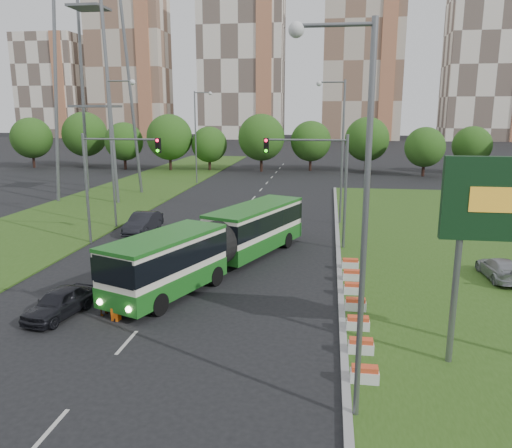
% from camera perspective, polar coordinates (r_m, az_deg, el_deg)
% --- Properties ---
extents(ground, '(360.00, 360.00, 0.00)m').
position_cam_1_polar(ground, '(26.72, -3.52, -8.13)').
color(ground, black).
rests_on(ground, ground).
extents(grass_median, '(14.00, 60.00, 0.15)m').
position_cam_1_polar(grass_median, '(34.65, 21.01, -3.91)').
color(grass_median, '#2C4E16').
rests_on(grass_median, ground).
extents(median_kerb, '(0.30, 60.00, 0.18)m').
position_cam_1_polar(median_kerb, '(33.77, 9.42, -3.61)').
color(median_kerb, gray).
rests_on(median_kerb, ground).
extents(left_verge, '(12.00, 110.00, 0.10)m').
position_cam_1_polar(left_verge, '(55.40, -16.62, 2.43)').
color(left_verge, '#2C4E16').
rests_on(left_verge, ground).
extents(lane_markings, '(0.20, 100.00, 0.01)m').
position_cam_1_polar(lane_markings, '(46.16, -2.12, 0.89)').
color(lane_markings, '#AFAEA8').
rests_on(lane_markings, ground).
extents(flower_planters, '(1.10, 13.70, 0.60)m').
position_cam_1_polar(flower_planters, '(24.79, 11.31, -8.96)').
color(flower_planters, silver).
rests_on(flower_planters, grass_median).
extents(traffic_mast_median, '(5.76, 0.32, 8.00)m').
position_cam_1_polar(traffic_mast_median, '(34.67, 7.57, 5.77)').
color(traffic_mast_median, slate).
rests_on(traffic_mast_median, ground).
extents(traffic_mast_left, '(5.76, 0.32, 8.00)m').
position_cam_1_polar(traffic_mast_left, '(37.10, -16.68, 5.80)').
color(traffic_mast_left, slate).
rests_on(traffic_mast_left, ground).
extents(street_lamps, '(36.00, 60.00, 12.00)m').
position_cam_1_polar(street_lamps, '(35.55, -5.12, 7.06)').
color(street_lamps, slate).
rests_on(street_lamps, ground).
extents(tree_line, '(120.00, 8.00, 9.00)m').
position_cam_1_polar(tree_line, '(79.71, 11.88, 8.94)').
color(tree_line, '#255216').
rests_on(tree_line, ground).
extents(apartment_tower_west, '(26.00, 15.00, 48.00)m').
position_cam_1_polar(apartment_tower_west, '(188.56, -14.21, 16.87)').
color(apartment_tower_west, beige).
rests_on(apartment_tower_west, ground).
extents(apartment_tower_cwest, '(28.00, 15.00, 52.00)m').
position_cam_1_polar(apartment_tower_cwest, '(177.76, -1.60, 18.15)').
color(apartment_tower_cwest, white).
rests_on(apartment_tower_cwest, ground).
extents(apartment_tower_ceast, '(25.00, 15.00, 50.00)m').
position_cam_1_polar(apartment_tower_ceast, '(175.36, 12.04, 17.63)').
color(apartment_tower_ceast, beige).
rests_on(apartment_tower_ceast, ground).
extents(apartment_tower_east, '(27.00, 15.00, 47.00)m').
position_cam_1_polar(apartment_tower_east, '(181.91, 25.21, 16.08)').
color(apartment_tower_east, white).
rests_on(apartment_tower_east, ground).
extents(midrise_west, '(22.00, 14.00, 36.00)m').
position_cam_1_polar(midrise_west, '(201.32, -22.29, 14.33)').
color(midrise_west, white).
rests_on(midrise_west, ground).
extents(articulated_bus, '(2.74, 17.59, 2.90)m').
position_cam_1_polar(articulated_bus, '(30.36, -4.60, -2.05)').
color(articulated_bus, silver).
rests_on(articulated_bus, ground).
extents(car_left_near, '(2.29, 4.22, 1.36)m').
position_cam_1_polar(car_left_near, '(25.62, -21.56, -8.36)').
color(car_left_near, black).
rests_on(car_left_near, ground).
extents(car_left_far, '(1.77, 4.90, 1.61)m').
position_cam_1_polar(car_left_far, '(40.80, -12.78, 0.14)').
color(car_left_far, black).
rests_on(car_left_far, ground).
extents(car_median, '(1.94, 4.26, 1.21)m').
position_cam_1_polar(car_median, '(31.76, 26.14, -4.60)').
color(car_median, '#969A9F').
rests_on(car_median, grass_median).
extents(pedestrian, '(0.54, 0.70, 1.72)m').
position_cam_1_polar(pedestrian, '(25.09, -17.07, -8.02)').
color(pedestrian, gray).
rests_on(pedestrian, ground).
extents(shopping_trolley, '(0.36, 0.38, 0.61)m').
position_cam_1_polar(shopping_trolley, '(24.46, -15.72, -9.88)').
color(shopping_trolley, '#DC550B').
rests_on(shopping_trolley, ground).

